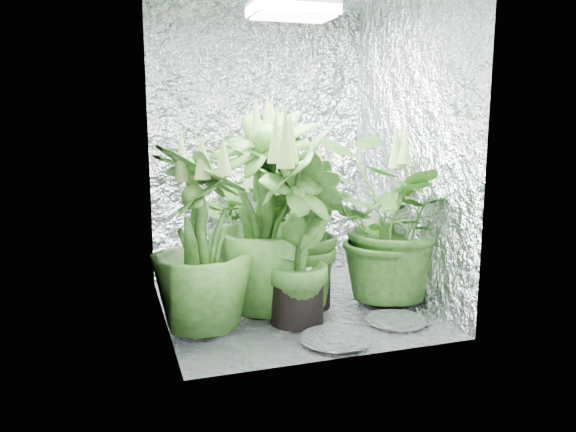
% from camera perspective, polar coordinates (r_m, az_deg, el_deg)
% --- Properties ---
extents(ground, '(1.60, 1.60, 0.00)m').
position_cam_1_polar(ground, '(3.66, 0.45, -9.30)').
color(ground, silver).
rests_on(ground, ground).
extents(walls, '(1.62, 1.62, 2.00)m').
position_cam_1_polar(walls, '(3.45, 0.47, 6.54)').
color(walls, silver).
rests_on(walls, ground).
extents(grow_lamp, '(0.50, 0.30, 0.22)m').
position_cam_1_polar(grow_lamp, '(3.50, 0.49, 20.17)').
color(grow_lamp, gray).
rests_on(grow_lamp, ceiling).
extents(plant_a, '(0.98, 0.98, 0.92)m').
position_cam_1_polar(plant_a, '(4.01, -3.86, -1.09)').
color(plant_a, black).
rests_on(plant_a, ground).
extents(plant_b, '(0.67, 0.67, 1.00)m').
position_cam_1_polar(plant_b, '(3.83, 0.32, -1.42)').
color(plant_b, black).
rests_on(plant_b, ground).
extents(plant_c, '(0.61, 0.61, 0.97)m').
position_cam_1_polar(plant_c, '(4.16, -1.16, -0.70)').
color(plant_c, black).
rests_on(plant_c, ground).
extents(plant_d, '(0.80, 0.80, 1.13)m').
position_cam_1_polar(plant_d, '(3.18, -8.83, -2.51)').
color(plant_d, black).
rests_on(plant_d, ground).
extents(plant_e, '(0.96, 0.96, 1.15)m').
position_cam_1_polar(plant_e, '(3.66, 10.37, -0.50)').
color(plant_e, black).
rests_on(plant_e, ground).
extents(plant_f, '(0.76, 0.76, 1.25)m').
position_cam_1_polar(plant_f, '(3.25, 0.94, -1.23)').
color(plant_f, black).
rests_on(plant_f, ground).
extents(plant_g, '(0.67, 0.67, 1.07)m').
position_cam_1_polar(plant_g, '(3.55, 2.15, -1.63)').
color(plant_g, black).
rests_on(plant_g, ground).
extents(plant_h, '(0.96, 0.96, 1.33)m').
position_cam_1_polar(plant_h, '(3.44, -2.60, 0.13)').
color(plant_h, black).
rests_on(plant_h, ground).
extents(circulation_fan, '(0.17, 0.31, 0.35)m').
position_cam_1_polar(circulation_fan, '(3.96, 8.09, -5.58)').
color(circulation_fan, black).
rests_on(circulation_fan, ground).
extents(plant_label, '(0.05, 0.05, 0.08)m').
position_cam_1_polar(plant_label, '(3.31, 2.22, -5.95)').
color(plant_label, white).
rests_on(plant_label, plant_f).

